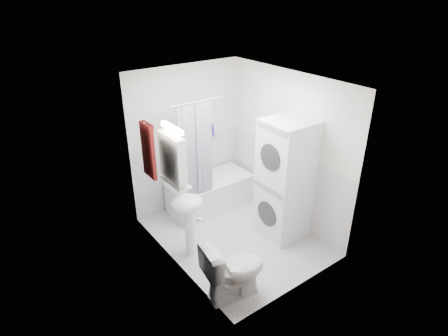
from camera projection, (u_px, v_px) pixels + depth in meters
floor at (234, 237)px, 5.72m from camera, size 2.60×2.60×0.00m
room_walls at (235, 147)px, 5.06m from camera, size 2.60×2.60×2.60m
wainscot at (223, 195)px, 5.67m from camera, size 1.98×2.58×2.58m
door at (200, 220)px, 4.38m from camera, size 0.05×2.00×2.00m
bathtub at (210, 192)px, 6.36m from camera, size 1.41×0.67×0.54m
tub_spout at (208, 152)px, 6.45m from camera, size 0.04×0.12×0.04m
curtain_rod at (219, 97)px, 5.40m from camera, size 1.59×0.02×0.02m
shower_curtain at (196, 152)px, 5.51m from camera, size 0.55×0.02×1.45m
sink at (188, 212)px, 5.06m from camera, size 0.44×0.37×1.04m
medicine_cabinet at (173, 156)px, 4.62m from camera, size 0.13×0.50×0.71m
shelf at (176, 182)px, 4.79m from camera, size 0.18×0.54×0.02m
shower_caddy at (211, 136)px, 6.34m from camera, size 0.22×0.06×0.02m
towel at (148, 150)px, 5.12m from camera, size 0.07×0.33×0.81m
washer_dryer at (285, 180)px, 5.45m from camera, size 0.67×0.65×1.82m
toilet at (234, 270)px, 4.51m from camera, size 0.85×0.56×0.77m
soap_pump at (183, 190)px, 5.11m from camera, size 0.08×0.17×0.08m
shelf_bottle at (181, 183)px, 4.66m from camera, size 0.07×0.18×0.07m
shelf_cup at (171, 174)px, 4.85m from camera, size 0.10×0.09×0.10m
shampoo_a at (206, 133)px, 6.26m from camera, size 0.13×0.17×0.13m
shampoo_b at (212, 133)px, 6.33m from camera, size 0.08×0.21×0.08m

